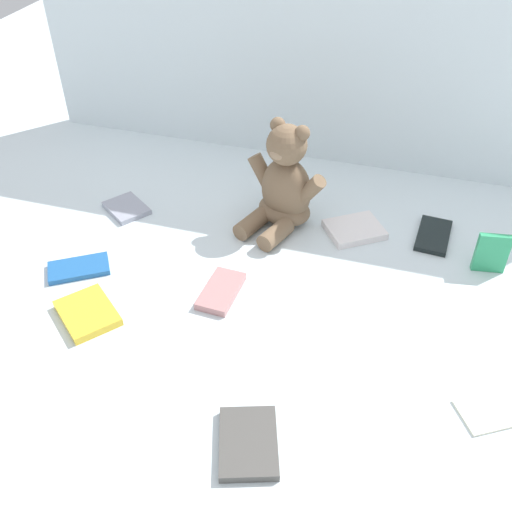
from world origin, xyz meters
The scene contains 12 objects.
ground_plane centered at (0.00, 0.00, 0.00)m, with size 3.20×3.20×0.00m, color silver.
backdrop_drape centered at (0.00, 0.49, 0.31)m, with size 1.55×0.03×0.62m, color white.
teddy_bear centered at (-0.02, 0.16, 0.09)m, with size 0.21×0.21×0.25m.
book_case_0 centered at (0.08, -0.44, 0.01)m, with size 0.09×0.12×0.02m, color #4D4B47.
book_case_1 centered at (-0.07, -0.12, 0.01)m, with size 0.07×0.12×0.02m, color tan.
book_case_2 centered at (-0.30, -0.25, 0.01)m, with size 0.10×0.12×0.02m, color yellow.
book_case_3 centered at (-0.39, -0.14, 0.01)m, with size 0.07×0.13×0.01m, color #215EA5.
book_case_4 centered at (0.45, 0.11, 0.05)m, with size 0.07×0.01×0.09m, color #2FA267.
book_case_5 centered at (0.16, 0.16, 0.01)m, with size 0.10×0.12×0.02m, color white.
book_case_6 centered at (-0.39, 0.09, 0.01)m, with size 0.08×0.10×0.01m, color #979AAA.
book_case_7 centered at (0.46, -0.26, 0.00)m, with size 0.07×0.13×0.01m, color white.
book_case_8 centered at (0.33, 0.20, 0.01)m, with size 0.07×0.13×0.01m, color black.
Camera 1 is at (0.24, -0.91, 0.80)m, focal length 40.03 mm.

